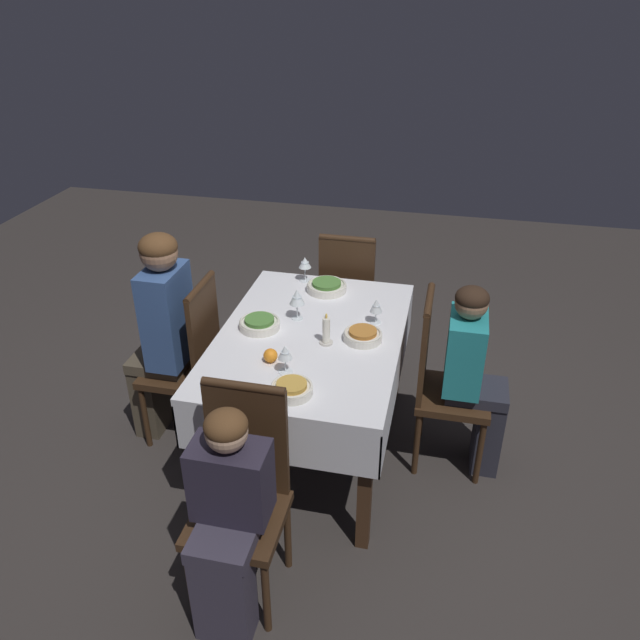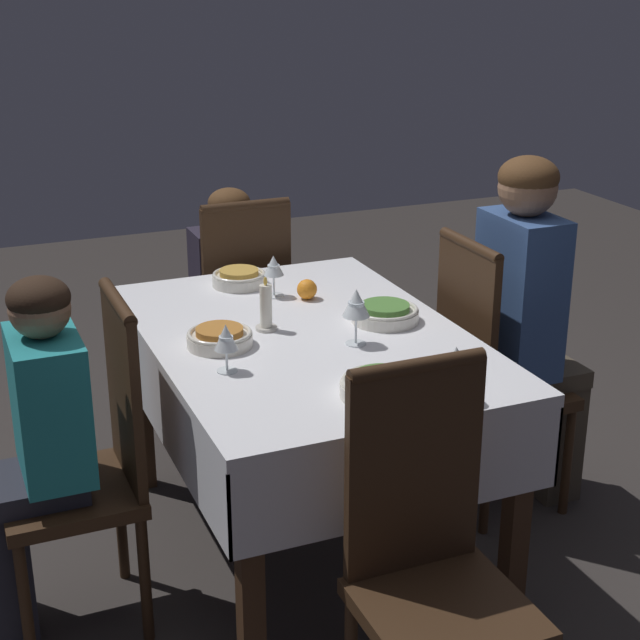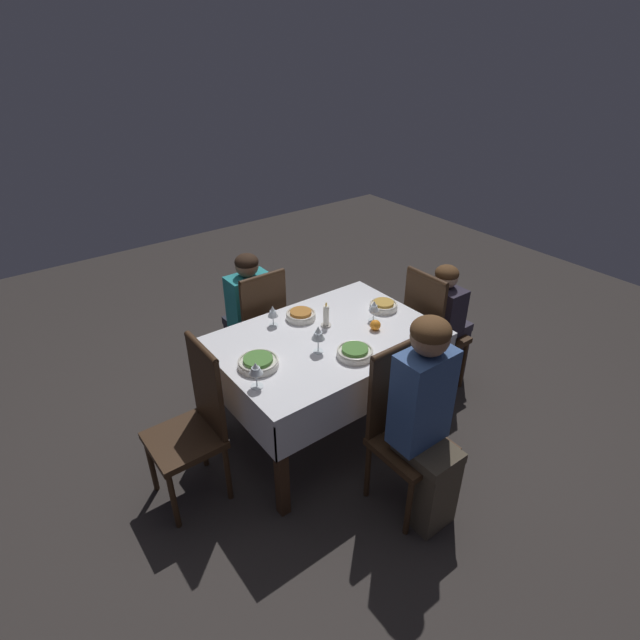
{
  "view_description": "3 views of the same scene",
  "coord_description": "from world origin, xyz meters",
  "px_view_note": "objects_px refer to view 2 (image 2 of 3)",
  "views": [
    {
      "loc": [
        -2.62,
        -0.64,
        2.36
      ],
      "look_at": [
        -0.06,
        -0.06,
        0.87
      ],
      "focal_mm": 35.0,
      "sensor_mm": 36.0,
      "label": 1
    },
    {
      "loc": [
        2.54,
        -1.01,
        1.81
      ],
      "look_at": [
        0.01,
        0.04,
        0.79
      ],
      "focal_mm": 55.0,
      "sensor_mm": 36.0,
      "label": 2
    },
    {
      "loc": [
        1.57,
        2.02,
        2.36
      ],
      "look_at": [
        0.09,
        0.05,
        0.92
      ],
      "focal_mm": 28.0,
      "sensor_mm": 36.0,
      "label": 3
    }
  ],
  "objects_px": {
    "person_adult_denim": "(530,314)",
    "wine_glass_west": "(274,267)",
    "chair_west": "(240,311)",
    "wine_glass_north": "(356,304)",
    "bowl_south": "(220,337)",
    "orange_fruit": "(307,289)",
    "chair_north": "(489,368)",
    "bowl_north": "(385,313)",
    "dining_table": "(305,363)",
    "bowl_west": "(239,278)",
    "wine_glass_east": "(456,361)",
    "chair_south": "(94,456)",
    "person_child_dark": "(227,293)",
    "bowl_east": "(384,386)",
    "chair_east": "(431,557)",
    "candle_centerpiece": "(266,310)",
    "wine_glass_south": "(226,339)",
    "person_child_teal": "(32,449)"
  },
  "relations": [
    {
      "from": "bowl_north",
      "to": "wine_glass_south",
      "type": "xyz_separation_m",
      "value": [
        0.19,
        -0.57,
        0.07
      ]
    },
    {
      "from": "person_adult_denim",
      "to": "person_child_dark",
      "type": "bearing_deg",
      "value": 35.65
    },
    {
      "from": "bowl_south",
      "to": "wine_glass_south",
      "type": "bearing_deg",
      "value": -11.22
    },
    {
      "from": "chair_east",
      "to": "bowl_east",
      "type": "distance_m",
      "value": 0.47
    },
    {
      "from": "wine_glass_west",
      "to": "chair_south",
      "type": "bearing_deg",
      "value": -57.32
    },
    {
      "from": "chair_north",
      "to": "bowl_east",
      "type": "distance_m",
      "value": 0.86
    },
    {
      "from": "chair_east",
      "to": "wine_glass_east",
      "type": "height_order",
      "value": "chair_east"
    },
    {
      "from": "candle_centerpiece",
      "to": "chair_south",
      "type": "bearing_deg",
      "value": -73.8
    },
    {
      "from": "bowl_west",
      "to": "person_child_dark",
      "type": "bearing_deg",
      "value": 167.51
    },
    {
      "from": "chair_north",
      "to": "person_child_teal",
      "type": "bearing_deg",
      "value": 94.08
    },
    {
      "from": "dining_table",
      "to": "wine_glass_north",
      "type": "xyz_separation_m",
      "value": [
        0.14,
        0.1,
        0.22
      ]
    },
    {
      "from": "dining_table",
      "to": "bowl_north",
      "type": "distance_m",
      "value": 0.29
    },
    {
      "from": "chair_north",
      "to": "bowl_north",
      "type": "distance_m",
      "value": 0.48
    },
    {
      "from": "person_child_dark",
      "to": "candle_centerpiece",
      "type": "relative_size",
      "value": 5.84
    },
    {
      "from": "dining_table",
      "to": "wine_glass_west",
      "type": "relative_size",
      "value": 9.49
    },
    {
      "from": "person_child_dark",
      "to": "bowl_east",
      "type": "relative_size",
      "value": 4.32
    },
    {
      "from": "chair_south",
      "to": "wine_glass_south",
      "type": "distance_m",
      "value": 0.5
    },
    {
      "from": "chair_south",
      "to": "bowl_east",
      "type": "bearing_deg",
      "value": 60.07
    },
    {
      "from": "bowl_east",
      "to": "chair_north",
      "type": "bearing_deg",
      "value": 128.01
    },
    {
      "from": "dining_table",
      "to": "orange_fruit",
      "type": "xyz_separation_m",
      "value": [
        -0.29,
        0.12,
        0.13
      ]
    },
    {
      "from": "chair_west",
      "to": "bowl_north",
      "type": "height_order",
      "value": "chair_west"
    },
    {
      "from": "person_adult_denim",
      "to": "orange_fruit",
      "type": "height_order",
      "value": "person_adult_denim"
    },
    {
      "from": "bowl_west",
      "to": "wine_glass_east",
      "type": "distance_m",
      "value": 1.12
    },
    {
      "from": "person_adult_denim",
      "to": "bowl_west",
      "type": "bearing_deg",
      "value": 59.86
    },
    {
      "from": "person_child_dark",
      "to": "candle_centerpiece",
      "type": "distance_m",
      "value": 1.02
    },
    {
      "from": "chair_west",
      "to": "chair_south",
      "type": "height_order",
      "value": "same"
    },
    {
      "from": "bowl_north",
      "to": "candle_centerpiece",
      "type": "bearing_deg",
      "value": -101.29
    },
    {
      "from": "bowl_south",
      "to": "orange_fruit",
      "type": "distance_m",
      "value": 0.48
    },
    {
      "from": "bowl_north",
      "to": "wine_glass_west",
      "type": "bearing_deg",
      "value": -146.45
    },
    {
      "from": "dining_table",
      "to": "chair_south",
      "type": "distance_m",
      "value": 0.69
    },
    {
      "from": "person_adult_denim",
      "to": "person_child_teal",
      "type": "height_order",
      "value": "person_adult_denim"
    },
    {
      "from": "dining_table",
      "to": "orange_fruit",
      "type": "bearing_deg",
      "value": 156.96
    },
    {
      "from": "chair_west",
      "to": "wine_glass_north",
      "type": "height_order",
      "value": "chair_west"
    },
    {
      "from": "chair_north",
      "to": "person_adult_denim",
      "type": "relative_size",
      "value": 0.8
    },
    {
      "from": "chair_east",
      "to": "person_child_dark",
      "type": "distance_m",
      "value": 1.92
    },
    {
      "from": "chair_east",
      "to": "bowl_west",
      "type": "distance_m",
      "value": 1.41
    },
    {
      "from": "chair_east",
      "to": "bowl_east",
      "type": "height_order",
      "value": "chair_east"
    },
    {
      "from": "person_child_dark",
      "to": "wine_glass_east",
      "type": "relative_size",
      "value": 6.56
    },
    {
      "from": "dining_table",
      "to": "wine_glass_north",
      "type": "height_order",
      "value": "wine_glass_north"
    },
    {
      "from": "person_adult_denim",
      "to": "wine_glass_west",
      "type": "distance_m",
      "value": 0.87
    },
    {
      "from": "bowl_north",
      "to": "bowl_south",
      "type": "relative_size",
      "value": 1.09
    },
    {
      "from": "chair_north",
      "to": "candle_centerpiece",
      "type": "bearing_deg",
      "value": 85.58
    },
    {
      "from": "person_adult_denim",
      "to": "candle_centerpiece",
      "type": "distance_m",
      "value": 0.92
    },
    {
      "from": "bowl_east",
      "to": "chair_south",
      "type": "bearing_deg",
      "value": -119.93
    },
    {
      "from": "orange_fruit",
      "to": "wine_glass_south",
      "type": "bearing_deg",
      "value": -41.96
    },
    {
      "from": "dining_table",
      "to": "chair_west",
      "type": "height_order",
      "value": "chair_west"
    },
    {
      "from": "dining_table",
      "to": "person_adult_denim",
      "type": "xyz_separation_m",
      "value": [
        -0.01,
        0.81,
        0.04
      ]
    },
    {
      "from": "chair_west",
      "to": "person_child_dark",
      "type": "relative_size",
      "value": 0.99
    },
    {
      "from": "orange_fruit",
      "to": "chair_south",
      "type": "bearing_deg",
      "value": -64.28
    },
    {
      "from": "chair_north",
      "to": "chair_east",
      "type": "relative_size",
      "value": 1.0
    }
  ]
}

